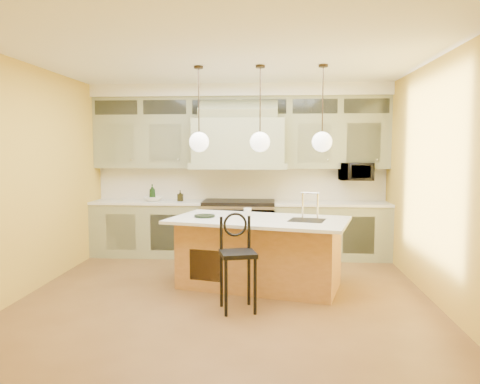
# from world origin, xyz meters

# --- Properties ---
(floor) EXTENTS (5.00, 5.00, 0.00)m
(floor) POSITION_xyz_m (0.00, 0.00, 0.00)
(floor) COLOR brown
(floor) RESTS_ON ground
(ceiling) EXTENTS (5.00, 5.00, 0.00)m
(ceiling) POSITION_xyz_m (0.00, 0.00, 2.90)
(ceiling) COLOR white
(ceiling) RESTS_ON wall_back
(wall_back) EXTENTS (5.00, 0.00, 5.00)m
(wall_back) POSITION_xyz_m (0.00, 2.50, 1.45)
(wall_back) COLOR gold
(wall_back) RESTS_ON ground
(wall_front) EXTENTS (5.00, 0.00, 5.00)m
(wall_front) POSITION_xyz_m (0.00, -2.50, 1.45)
(wall_front) COLOR gold
(wall_front) RESTS_ON ground
(wall_left) EXTENTS (0.00, 5.00, 5.00)m
(wall_left) POSITION_xyz_m (-2.50, 0.00, 1.45)
(wall_left) COLOR gold
(wall_left) RESTS_ON ground
(wall_right) EXTENTS (0.00, 5.00, 5.00)m
(wall_right) POSITION_xyz_m (2.50, 0.00, 1.45)
(wall_right) COLOR gold
(wall_right) RESTS_ON ground
(back_cabinetry) EXTENTS (5.00, 0.77, 2.90)m
(back_cabinetry) POSITION_xyz_m (0.00, 2.23, 1.43)
(back_cabinetry) COLOR #969971
(back_cabinetry) RESTS_ON floor
(range) EXTENTS (1.20, 0.74, 0.96)m
(range) POSITION_xyz_m (0.00, 2.14, 0.49)
(range) COLOR silver
(range) RESTS_ON floor
(kitchen_island) EXTENTS (2.51, 1.74, 1.35)m
(kitchen_island) POSITION_xyz_m (0.40, 0.45, 0.47)
(kitchen_island) COLOR #976435
(kitchen_island) RESTS_ON floor
(counter_stool) EXTENTS (0.47, 0.47, 1.10)m
(counter_stool) POSITION_xyz_m (0.18, -0.48, 0.62)
(counter_stool) COLOR black
(counter_stool) RESTS_ON floor
(microwave) EXTENTS (0.54, 0.37, 0.30)m
(microwave) POSITION_xyz_m (1.95, 2.25, 1.45)
(microwave) COLOR black
(microwave) RESTS_ON back_cabinetry
(oil_bottle_a) EXTENTS (0.12, 0.12, 0.29)m
(oil_bottle_a) POSITION_xyz_m (-1.49, 2.15, 1.08)
(oil_bottle_a) COLOR black
(oil_bottle_a) RESTS_ON back_cabinetry
(oil_bottle_b) EXTENTS (0.10, 0.10, 0.19)m
(oil_bottle_b) POSITION_xyz_m (-1.00, 2.15, 1.03)
(oil_bottle_b) COLOR black
(oil_bottle_b) RESTS_ON back_cabinetry
(fruit_bowl) EXTENTS (0.32, 0.32, 0.08)m
(fruit_bowl) POSITION_xyz_m (-1.47, 2.15, 0.98)
(fruit_bowl) COLOR white
(fruit_bowl) RESTS_ON back_cabinetry
(cup) EXTENTS (0.13, 0.13, 0.10)m
(cup) POSITION_xyz_m (0.23, 0.68, 0.97)
(cup) COLOR silver
(cup) RESTS_ON kitchen_island
(pendant_left) EXTENTS (0.26, 0.26, 1.11)m
(pendant_left) POSITION_xyz_m (-0.40, 0.45, 1.95)
(pendant_left) COLOR #2D2319
(pendant_left) RESTS_ON ceiling
(pendant_center) EXTENTS (0.26, 0.26, 1.11)m
(pendant_center) POSITION_xyz_m (0.40, 0.45, 1.95)
(pendant_center) COLOR #2D2319
(pendant_center) RESTS_ON ceiling
(pendant_right) EXTENTS (0.26, 0.26, 1.11)m
(pendant_right) POSITION_xyz_m (1.20, 0.45, 1.95)
(pendant_right) COLOR #2D2319
(pendant_right) RESTS_ON ceiling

